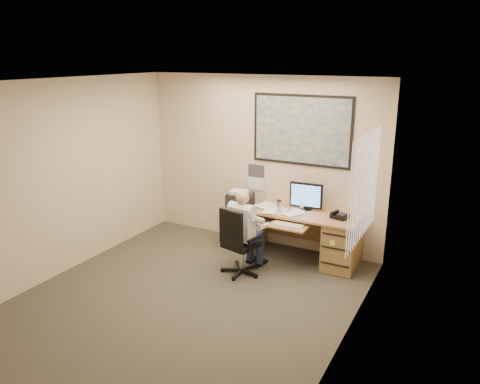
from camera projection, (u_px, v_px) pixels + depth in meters
The scene contains 8 objects.
room_shell at pixel (182, 199), 5.54m from camera, with size 4.00×4.50×2.70m.
desk at pixel (327, 235), 6.86m from camera, with size 1.60×0.97×1.15m.
world_map at pixel (301, 130), 6.99m from camera, with size 1.56×0.03×1.06m, color #1E4C93.
wall_calendar at pixel (256, 177), 7.56m from camera, with size 0.28×0.01×0.42m, color white.
window_blinds at pixel (366, 187), 5.29m from camera, with size 0.06×1.40×1.30m, color beige, non-canonical shape.
filing_cabinet at pixel (240, 222), 7.51m from camera, with size 0.56×0.64×0.94m.
office_chair at pixel (240, 255), 6.55m from camera, with size 0.71×0.71×0.99m.
person at pixel (242, 232), 6.53m from camera, with size 0.49×0.70×1.20m, color silver, non-canonical shape.
Camera 1 is at (3.07, -4.36, 3.00)m, focal length 35.00 mm.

